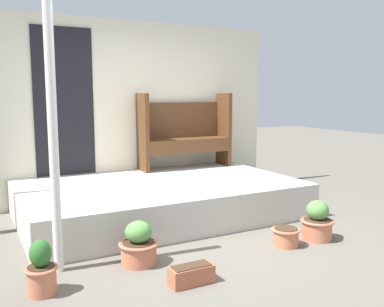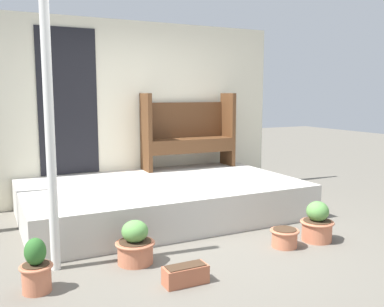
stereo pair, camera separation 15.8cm
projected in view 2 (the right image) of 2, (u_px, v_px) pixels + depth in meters
The scene contains 10 objects.
ground_plane at pixel (191, 241), 4.56m from camera, with size 24.00×24.00×0.00m, color #666056.
porch_slab at pixel (161, 198), 5.51m from camera, with size 3.42×2.12×0.43m.
house_wall at pixel (130, 111), 6.31m from camera, with size 4.62×0.08×2.60m.
support_post at pixel (50, 134), 3.66m from camera, with size 0.08×0.08×2.44m.
bench at pixel (188, 131), 6.50m from camera, with size 1.43×0.45×1.13m.
flower_pot_left at pixel (36, 269), 3.36m from camera, with size 0.26×0.26×0.44m.
flower_pot_middle at pixel (135, 245), 3.94m from camera, with size 0.37×0.37×0.41m.
flower_pot_right at pixel (285, 237), 4.37m from camera, with size 0.30×0.30×0.19m.
flower_pot_far_right at pixel (317, 224), 4.54m from camera, with size 0.36×0.36×0.43m.
planter_box_rect at pixel (186, 275), 3.52m from camera, with size 0.37×0.16×0.16m.
Camera 2 is at (-1.94, -3.94, 1.56)m, focal length 40.00 mm.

